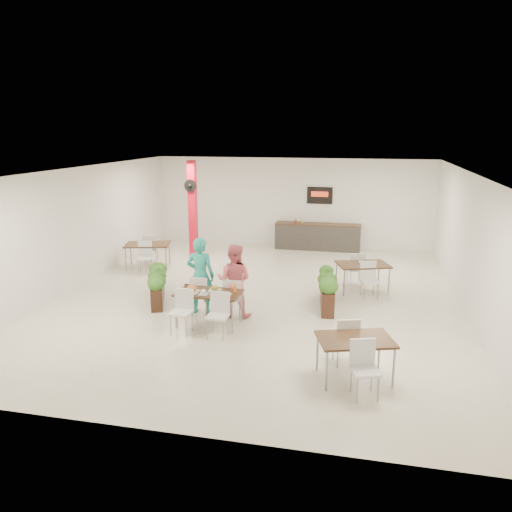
{
  "coord_description": "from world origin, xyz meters",
  "views": [
    {
      "loc": [
        2.61,
        -11.82,
        4.17
      ],
      "look_at": [
        -0.0,
        -0.01,
        1.1
      ],
      "focal_mm": 35.0,
      "sensor_mm": 36.0,
      "label": 1
    }
  ],
  "objects": [
    {
      "name": "ground",
      "position": [
        0.0,
        0.0,
        0.0
      ],
      "size": [
        12.0,
        12.0,
        0.0
      ],
      "primitive_type": "plane",
      "color": "beige",
      "rests_on": "ground"
    },
    {
      "name": "room_shell",
      "position": [
        0.0,
        0.0,
        2.01
      ],
      "size": [
        10.1,
        12.1,
        3.22
      ],
      "color": "white",
      "rests_on": "ground"
    },
    {
      "name": "red_column",
      "position": [
        -3.0,
        3.79,
        1.64
      ],
      "size": [
        0.4,
        0.41,
        3.2
      ],
      "color": "red",
      "rests_on": "ground"
    },
    {
      "name": "service_counter",
      "position": [
        1.0,
        5.65,
        0.49
      ],
      "size": [
        3.0,
        0.64,
        2.2
      ],
      "color": "#2A2825",
      "rests_on": "ground"
    },
    {
      "name": "main_table",
      "position": [
        -0.63,
        -2.0,
        0.64
      ],
      "size": [
        1.43,
        1.66,
        0.92
      ],
      "rotation": [
        0.0,
        0.0,
        -0.04
      ],
      "color": "black",
      "rests_on": "ground"
    },
    {
      "name": "diner_man",
      "position": [
        -1.02,
        -1.34,
        0.9
      ],
      "size": [
        0.68,
        0.46,
        1.81
      ],
      "primitive_type": "imported",
      "rotation": [
        0.0,
        0.0,
        3.1
      ],
      "color": "teal",
      "rests_on": "ground"
    },
    {
      "name": "diner_woman",
      "position": [
        -0.22,
        -1.34,
        0.84
      ],
      "size": [
        0.84,
        0.67,
        1.69
      ],
      "primitive_type": "imported",
      "rotation": [
        0.0,
        0.0,
        3.1
      ],
      "color": "#E36574",
      "rests_on": "ground"
    },
    {
      "name": "planter_left",
      "position": [
        -2.33,
        -0.82,
        0.49
      ],
      "size": [
        0.88,
        1.64,
        0.89
      ],
      "rotation": [
        0.0,
        0.0,
        1.94
      ],
      "color": "black",
      "rests_on": "ground"
    },
    {
      "name": "planter_right",
      "position": [
        1.81,
        -0.24,
        0.49
      ],
      "size": [
        0.57,
        1.85,
        0.97
      ],
      "rotation": [
        0.0,
        0.0,
        1.69
      ],
      "color": "black",
      "rests_on": "ground"
    },
    {
      "name": "side_table_a",
      "position": [
        -3.91,
        2.11,
        0.64
      ],
      "size": [
        1.52,
        1.67,
        0.92
      ],
      "rotation": [
        0.0,
        0.0,
        0.26
      ],
      "color": "black",
      "rests_on": "ground"
    },
    {
      "name": "side_table_b",
      "position": [
        2.62,
        1.13,
        0.64
      ],
      "size": [
        1.52,
        1.67,
        0.92
      ],
      "rotation": [
        0.0,
        0.0,
        0.33
      ],
      "color": "black",
      "rests_on": "ground"
    },
    {
      "name": "side_table_c",
      "position": [
        2.56,
        -3.83,
        0.63
      ],
      "size": [
        1.44,
        1.67,
        0.92
      ],
      "rotation": [
        0.0,
        0.0,
        0.31
      ],
      "color": "black",
      "rests_on": "ground"
    }
  ]
}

